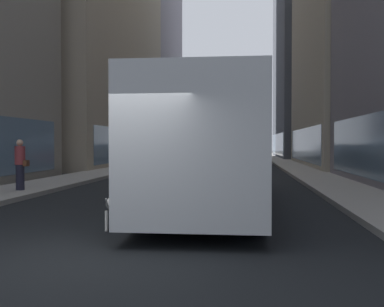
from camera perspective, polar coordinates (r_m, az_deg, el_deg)
ground_plane at (r=41.89m, az=3.44°, el=-1.08°), size 120.00×120.00×0.00m
sidewalk_left at (r=42.54m, az=-4.25°, el=-0.95°), size 2.40×110.00×0.15m
sidewalk_right at (r=41.99m, az=11.24°, el=-1.00°), size 2.40×110.00×0.15m
building_left_far at (r=65.58m, az=-6.63°, el=18.09°), size 9.38×19.53×41.42m
building_right_far at (r=56.59m, az=16.48°, el=10.79°), size 11.78×17.94×22.26m
transit_bus at (r=12.97m, az=2.54°, el=1.53°), size 2.78×11.53×3.05m
car_blue_hatchback at (r=52.54m, az=5.32°, el=0.29°), size 1.91×4.76×1.62m
car_white_van at (r=46.54m, az=2.25°, el=0.17°), size 1.92×4.47×1.62m
car_red_coupe at (r=34.03m, az=-1.94°, el=-0.24°), size 1.82×4.41×1.62m
car_black_suv at (r=36.73m, az=7.42°, el=-0.14°), size 1.88×4.13×1.62m
dalmatian_dog at (r=9.55m, az=-9.55°, el=-6.00°), size 0.22×0.96×0.72m
pedestrian_with_handbag at (r=16.60m, az=-20.24°, el=-1.24°), size 0.45×0.34×1.69m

